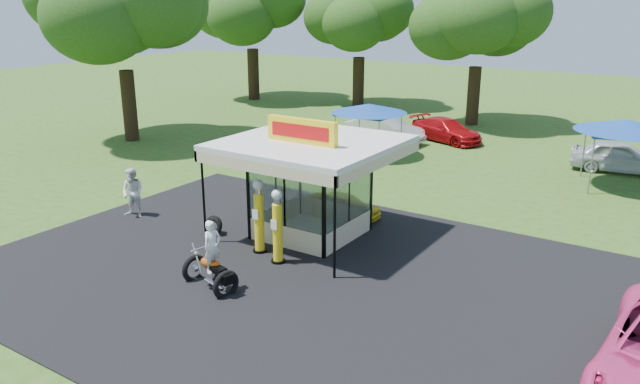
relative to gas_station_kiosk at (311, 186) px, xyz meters
The scene contains 19 objects.
ground 5.67m from the gas_station_kiosk, 68.18° to the right, with size 120.00×120.00×0.00m, color #2A561B.
asphalt_apron 4.01m from the gas_station_kiosk, 56.26° to the right, with size 20.00×14.00×0.04m, color black.
gas_station_kiosk is the anchor object (origin of this frame).
gas_pump_left 2.33m from the gas_station_kiosk, 103.23° to the right, with size 0.46×0.46×2.47m.
gas_pump_right 2.66m from the gas_station_kiosk, 79.19° to the right, with size 0.45×0.45×2.40m.
motorcycle 5.09m from the gas_station_kiosk, 89.69° to the right, with size 1.89×1.18×2.15m.
spare_tires 3.68m from the gas_station_kiosk, 147.20° to the right, with size 0.82×0.54×0.68m.
a_frame_sign 11.30m from the gas_station_kiosk, 18.85° to the right, with size 0.50×0.44×0.89m.
kiosk_car 2.56m from the gas_station_kiosk, 90.00° to the left, with size 1.13×2.82×0.96m, color yellow.
spectator_west 6.98m from the gas_station_kiosk, 162.49° to the right, with size 0.92×0.71×1.88m, color white.
bg_car_a 14.96m from the gas_station_kiosk, 107.89° to the left, with size 1.57×4.51×1.49m, color silver.
bg_car_b 16.50m from the gas_station_kiosk, 96.21° to the left, with size 1.82×4.47×1.30m, color #B50D12.
bg_car_c 16.61m from the gas_station_kiosk, 62.90° to the left, with size 1.74×4.33×1.48m, color silver.
tent_west 11.63m from the gas_station_kiosk, 109.33° to the left, with size 3.89×3.89×2.72m.
tent_east 14.48m from the gas_station_kiosk, 56.51° to the left, with size 4.25×4.25×2.97m.
oak_far_a 30.73m from the gas_station_kiosk, 132.83° to the left, with size 9.39×9.39×11.13m.
oak_far_b 27.37m from the gas_station_kiosk, 116.54° to the left, with size 8.37×8.37×9.98m.
oak_far_c 22.52m from the gas_station_kiosk, 95.97° to the left, with size 8.84×8.84×10.42m.
oak_near 19.14m from the gas_station_kiosk, 158.46° to the left, with size 10.24×10.24×11.79m.
Camera 1 is at (9.38, -11.74, 7.96)m, focal length 35.00 mm.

